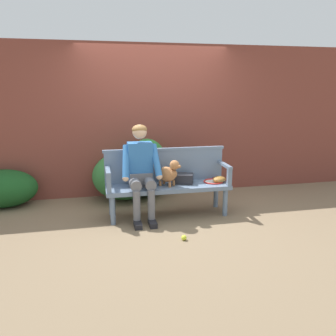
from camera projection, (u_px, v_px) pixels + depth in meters
The scene contains 15 objects.
ground_plane at pixel (168, 215), 5.02m from camera, with size 40.00×40.00×0.00m, color #7A664C.
brick_garden_fence at pixel (153, 120), 5.95m from camera, with size 8.00×0.30×2.54m, color brown.
hedge_bush_mid_left at pixel (147, 168), 5.78m from camera, with size 0.72×0.64×1.00m, color #286B2D.
hedge_bush_mid_right at pixel (3, 189), 5.31m from camera, with size 1.02×0.69×0.59m, color #194C1E.
hedge_bush_far_left at pixel (125, 176), 5.66m from camera, with size 1.07×0.82×0.81m, color #337538.
garden_bench at pixel (168, 189), 4.93m from camera, with size 1.77×0.51×0.46m.
bench_backrest at pixel (165, 164), 5.07m from camera, with size 1.81×0.06×0.50m.
bench_armrest_left_end at pixel (108, 176), 4.61m from camera, with size 0.06×0.51×0.28m.
bench_armrest_right_end at pixel (226, 170), 4.96m from camera, with size 0.06×0.51×0.28m.
person_seated at pixel (141, 168), 4.76m from camera, with size 0.56×0.65×1.33m.
dog_on_bench at pixel (169, 173), 4.83m from camera, with size 0.35×0.33×0.38m.
tennis_racket at pixel (213, 181), 5.09m from camera, with size 0.38×0.58×0.03m.
baseball_glove at pixel (219, 179), 5.05m from camera, with size 0.22×0.17×0.09m, color #9E6B2D.
sports_bag at pixel (183, 178), 5.00m from camera, with size 0.28×0.20×0.14m, color #232328.
tennis_ball at pixel (184, 238), 4.18m from camera, with size 0.07×0.07×0.07m, color #CCDB33.
Camera 1 is at (-0.99, -4.63, 1.81)m, focal length 36.58 mm.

